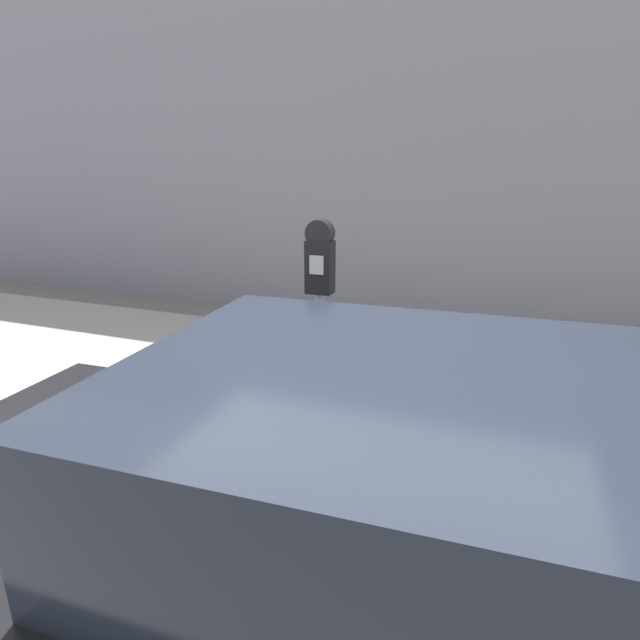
% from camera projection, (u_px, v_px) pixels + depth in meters
% --- Properties ---
extents(ground_plane, '(60.00, 60.00, 0.00)m').
position_uv_depth(ground_plane, '(338.00, 589.00, 2.52)').
color(ground_plane, slate).
extents(sidewalk, '(24.00, 2.80, 0.11)m').
position_uv_depth(sidewalk, '(416.00, 399.00, 4.48)').
color(sidewalk, '#9E9B96').
rests_on(sidewalk, ground_plane).
extents(building_facade, '(24.00, 0.30, 5.01)m').
position_uv_depth(building_facade, '(465.00, 127.00, 6.02)').
color(building_facade, gray).
rests_on(building_facade, ground_plane).
extents(parking_meter, '(0.17, 0.13, 1.62)m').
position_uv_depth(parking_meter, '(320.00, 296.00, 3.28)').
color(parking_meter, gray).
rests_on(parking_meter, sidewalk).
extents(parked_car_beside_meter, '(4.36, 1.91, 1.41)m').
position_uv_depth(parked_car_beside_meter, '(385.00, 554.00, 1.84)').
color(parked_car_beside_meter, black).
rests_on(parked_car_beside_meter, ground_plane).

